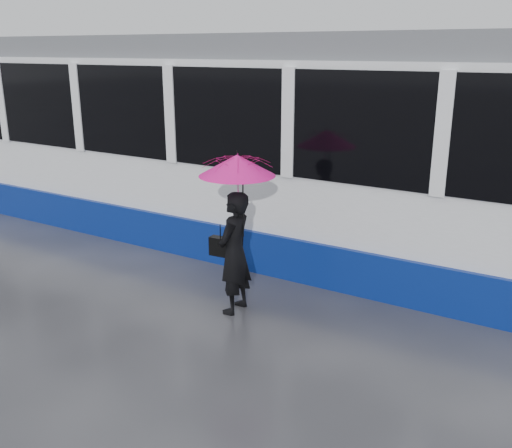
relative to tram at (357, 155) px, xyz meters
The scene contains 6 objects.
ground 3.12m from the tram, 109.88° to the right, with size 90.00×90.00×0.00m, color #28282D.
rails 1.86m from the tram, behind, with size 34.00×1.51×0.02m.
tram is the anchor object (origin of this frame).
woman 2.67m from the tram, 102.52° to the right, with size 0.56×0.37×1.53m, color black.
umbrella 2.52m from the tram, 101.41° to the right, with size 0.96×0.96×1.03m.
handbag 2.70m from the tram, 107.42° to the right, with size 0.28×0.14×0.42m.
Camera 1 is at (4.00, -5.38, 3.15)m, focal length 40.00 mm.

